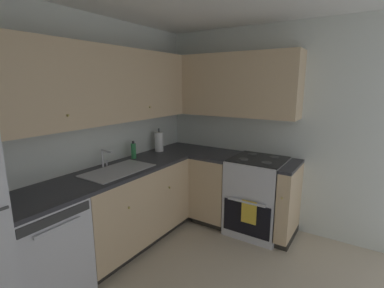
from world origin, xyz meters
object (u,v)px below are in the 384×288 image
oven_range (257,195)px  soap_bottle (134,151)px  dishwasher (40,252)px  paper_towel_roll (159,142)px

oven_range → soap_bottle: 1.57m
dishwasher → oven_range: (2.04, -1.08, 0.02)m
soap_bottle → paper_towel_roll: paper_towel_roll is taller
oven_range → paper_towel_roll: bearing=104.2°
oven_range → dishwasher: bearing=152.1°
dishwasher → soap_bottle: 1.41m
paper_towel_roll → soap_bottle: bearing=177.4°
dishwasher → paper_towel_roll: size_ratio=2.80×
oven_range → soap_bottle: bearing=121.0°
soap_bottle → dishwasher: bearing=-172.0°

